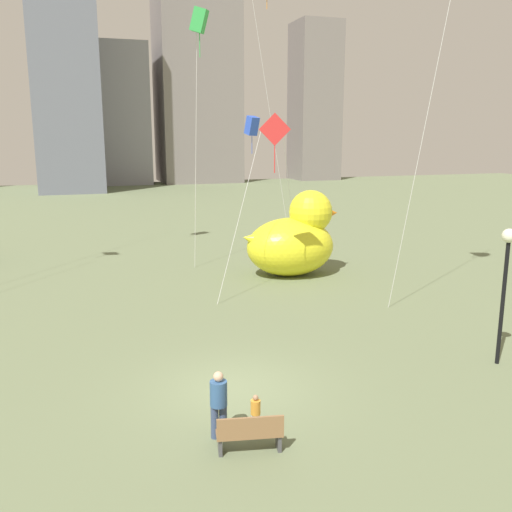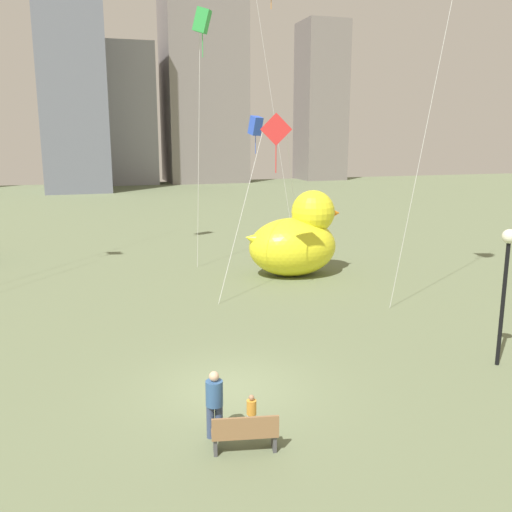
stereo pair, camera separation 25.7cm
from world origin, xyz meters
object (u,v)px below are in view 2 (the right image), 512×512
Objects in this scene: person_child at (251,412)px; kite_red at (274,136)px; giant_inflatable_duck at (296,240)px; kite_blue at (256,126)px; person_adult at (214,401)px; kite_green at (202,22)px; lamppost at (506,266)px; park_bench at (245,433)px.

kite_red is (3.92, 9.95, 6.25)m from person_child.
giant_inflatable_duck is 0.63× the size of kite_blue.
person_child is 15.24m from giant_inflatable_duck.
giant_inflatable_duck is at bearing 56.87° from kite_red.
kite_green reaches higher than person_adult.
kite_green is at bearing 81.30° from person_child.
kite_blue is (-1.27, 20.65, 4.24)m from lamppost.
kite_blue is at bearing 50.80° from kite_green.
lamppost is at bearing -69.70° from kite_green.
kite_red is at bearing 68.14° from park_bench.
person_adult is 0.39× the size of lamppost.
person_child is at bearing -111.52° from kite_red.
lamppost is at bearing 15.29° from park_bench.
lamppost is at bearing 10.85° from person_child.
park_bench is 25.10m from kite_blue.
giant_inflatable_duck is 0.66× the size of kite_red.
kite_blue reaches higher than lamppost.
lamppost is at bearing -86.47° from kite_blue.
person_child is 0.12× the size of kite_blue.
giant_inflatable_duck reaches higher than park_bench.
kite_red is at bearing 68.48° from person_child.
kite_blue reaches higher than giant_inflatable_duck.
giant_inflatable_duck is 6.76m from kite_red.
lamppost reaches higher than person_child.
giant_inflatable_duck reaches higher than lamppost.
park_bench is at bearing -111.86° from kite_red.
park_bench is 0.94× the size of person_adult.
person_adult is 0.21× the size of kite_red.
person_adult is 0.20× the size of kite_blue.
kite_red is (4.79, 9.90, 5.88)m from person_adult.
park_bench is 21.34m from kite_green.
giant_inflatable_duck is at bearing -38.83° from kite_green.
lamppost is 10.12m from kite_red.
kite_blue is at bearing 76.11° from kite_red.
kite_blue reaches higher than person_child.
kite_red is at bearing -78.98° from kite_green.
park_bench is 0.20× the size of kite_red.
kite_red is (-4.31, 8.38, 3.69)m from lamppost.
kite_red reaches higher than lamppost.
person_child is at bearing -98.70° from kite_green.
lamppost is (1.82, -12.19, 1.30)m from giant_inflatable_duck.
person_adult is 12.47m from kite_red.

